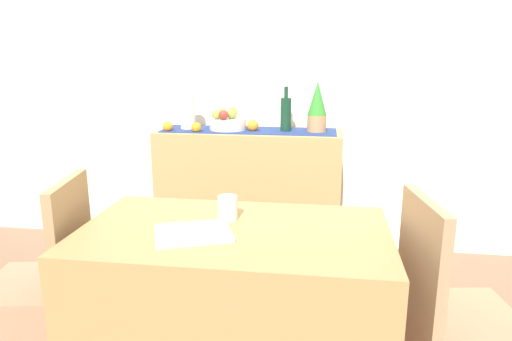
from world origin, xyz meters
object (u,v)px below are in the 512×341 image
at_px(dining_table, 235,315).
at_px(chair_near_window, 42,320).
at_px(sideboard_console, 249,194).
at_px(fruit_bowl, 228,124).
at_px(ceramic_vase, 187,112).
at_px(coffee_cup, 228,208).
at_px(open_book, 193,233).
at_px(wine_bottle, 286,114).
at_px(potted_plant, 317,107).

xyz_separation_m(dining_table, chair_near_window, (-0.86, 0.00, -0.10)).
xyz_separation_m(sideboard_console, fruit_bowl, (-0.14, 0.00, 0.49)).
xyz_separation_m(ceramic_vase, coffee_cup, (0.55, -1.31, -0.23)).
xyz_separation_m(fruit_bowl, coffee_cup, (0.27, -1.31, -0.15)).
xyz_separation_m(fruit_bowl, open_book, (0.17, -1.50, -0.19)).
distance_m(sideboard_console, dining_table, 1.43).
height_order(coffee_cup, chair_near_window, chair_near_window).
bearing_deg(chair_near_window, wine_bottle, 56.23).
distance_m(fruit_bowl, ceramic_vase, 0.29).
height_order(fruit_bowl, coffee_cup, fruit_bowl).
bearing_deg(sideboard_console, potted_plant, 0.00).
bearing_deg(dining_table, chair_near_window, 179.82).
distance_m(sideboard_console, wine_bottle, 0.62).
distance_m(wine_bottle, ceramic_vase, 0.67).
bearing_deg(ceramic_vase, wine_bottle, 0.00).
relative_size(potted_plant, open_book, 1.20).
relative_size(dining_table, chair_near_window, 1.33).
distance_m(sideboard_console, ceramic_vase, 0.71).
distance_m(sideboard_console, chair_near_window, 1.58).
distance_m(sideboard_console, coffee_cup, 1.36).
xyz_separation_m(coffee_cup, chair_near_window, (-0.82, -0.10, -0.52)).
relative_size(ceramic_vase, potted_plant, 0.71).
bearing_deg(coffee_cup, wine_bottle, 84.51).
relative_size(ceramic_vase, coffee_cup, 2.40).
xyz_separation_m(sideboard_console, coffee_cup, (0.12, -1.31, 0.34)).
height_order(wine_bottle, chair_near_window, wine_bottle).
bearing_deg(ceramic_vase, open_book, -73.19).
bearing_deg(wine_bottle, coffee_cup, -95.49).
bearing_deg(chair_near_window, fruit_bowl, 68.62).
height_order(ceramic_vase, dining_table, ceramic_vase).
relative_size(fruit_bowl, ceramic_vase, 1.05).
xyz_separation_m(potted_plant, open_book, (-0.42, -1.50, -0.31)).
height_order(wine_bottle, open_book, wine_bottle).
bearing_deg(coffee_cup, fruit_bowl, 101.45).
xyz_separation_m(wine_bottle, coffee_cup, (-0.13, -1.31, -0.22)).
distance_m(wine_bottle, dining_table, 1.56).
bearing_deg(open_book, chair_near_window, 152.15).
xyz_separation_m(sideboard_console, potted_plant, (0.45, 0.00, 0.62)).
bearing_deg(sideboard_console, fruit_bowl, 180.00).
xyz_separation_m(potted_plant, coffee_cup, (-0.33, -1.31, -0.27)).
relative_size(open_book, coffee_cup, 2.81).
bearing_deg(chair_near_window, potted_plant, 50.86).
bearing_deg(dining_table, fruit_bowl, 102.37).
bearing_deg(open_book, ceramic_vase, 85.88).
relative_size(open_book, chair_near_window, 0.31).
bearing_deg(coffee_cup, ceramic_vase, 112.63).
distance_m(open_book, chair_near_window, 0.88).
bearing_deg(coffee_cup, potted_plant, 75.84).
height_order(wine_bottle, coffee_cup, wine_bottle).
xyz_separation_m(ceramic_vase, dining_table, (0.59, -1.41, -0.65)).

